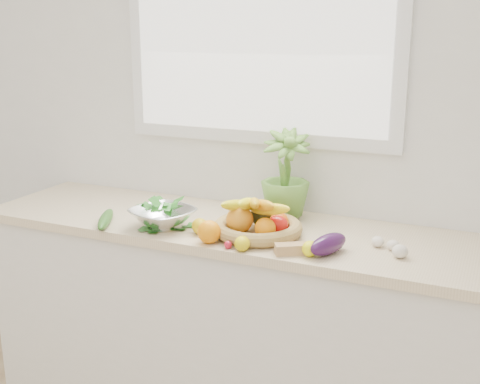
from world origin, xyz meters
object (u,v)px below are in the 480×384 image
at_px(potted_herb, 285,173).
at_px(colander_with_spinach, 163,213).
at_px(apple, 278,226).
at_px(cucumber, 106,219).
at_px(eggplant, 328,244).
at_px(fruit_basket, 257,223).

relative_size(potted_herb, colander_with_spinach, 1.18).
bearing_deg(apple, potted_herb, 103.17).
bearing_deg(apple, cucumber, -167.18).
bearing_deg(colander_with_spinach, eggplant, -0.78).
height_order(apple, colander_with_spinach, colander_with_spinach).
xyz_separation_m(apple, eggplant, (0.24, -0.11, -0.00)).
relative_size(eggplant, fruit_basket, 0.40).
relative_size(fruit_basket, colander_with_spinach, 1.50).
xyz_separation_m(eggplant, cucumber, (-0.96, -0.05, -0.01)).
xyz_separation_m(eggplant, potted_herb, (-0.29, 0.34, 0.17)).
distance_m(apple, eggplant, 0.26).
distance_m(potted_herb, fruit_basket, 0.29).
bearing_deg(fruit_basket, apple, 16.26).
distance_m(cucumber, colander_with_spinach, 0.26).
xyz_separation_m(cucumber, colander_with_spinach, (0.25, 0.06, 0.04)).
bearing_deg(cucumber, fruit_basket, 12.38).
relative_size(apple, fruit_basket, 0.18).
bearing_deg(colander_with_spinach, fruit_basket, 11.21).
bearing_deg(eggplant, potted_herb, 130.98).
distance_m(apple, cucumber, 0.74).
xyz_separation_m(apple, colander_with_spinach, (-0.47, -0.10, 0.02)).
bearing_deg(cucumber, apple, 12.82).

